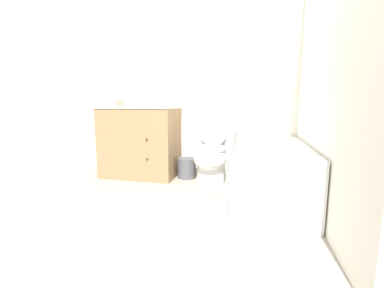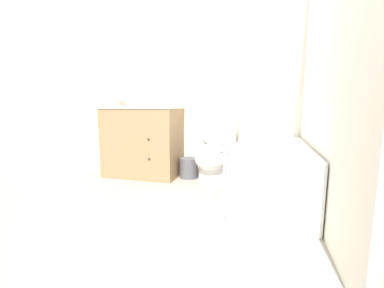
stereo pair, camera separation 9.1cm
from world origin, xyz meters
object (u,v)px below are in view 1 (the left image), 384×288
object	(u,v)px
toilet	(212,152)
bathtub	(270,171)
sink_faucet	(146,103)
wastebasket	(187,168)
tissue_box	(166,102)
soap_dispenser	(165,101)
bath_towel_folded	(261,150)
vanity_cabinet	(141,141)
hand_towel_folded	(111,103)

from	to	relation	value
toilet	bathtub	size ratio (longest dim) A/B	0.60
sink_faucet	wastebasket	distance (m)	1.00
tissue_box	soap_dispenser	distance (m)	0.11
wastebasket	bath_towel_folded	world-z (taller)	bath_towel_folded
wastebasket	soap_dispenser	world-z (taller)	soap_dispenser
vanity_cabinet	bath_towel_folded	distance (m)	1.74
toilet	wastebasket	distance (m)	0.41
bathtub	hand_towel_folded	size ratio (longest dim) A/B	5.95
vanity_cabinet	soap_dispenser	distance (m)	0.61
vanity_cabinet	soap_dispenser	world-z (taller)	soap_dispenser
tissue_box	hand_towel_folded	world-z (taller)	tissue_box
vanity_cabinet	bath_towel_folded	bearing A→B (deg)	-33.78
bathtub	toilet	bearing A→B (deg)	149.33
toilet	soap_dispenser	xyz separation A→B (m)	(-0.57, 0.02, 0.59)
tissue_box	sink_faucet	bearing A→B (deg)	159.86
sink_faucet	tissue_box	size ratio (longest dim) A/B	1.08
sink_faucet	soap_dispenser	world-z (taller)	soap_dispenser
sink_faucet	wastebasket	bearing A→B (deg)	-14.84
vanity_cabinet	hand_towel_folded	world-z (taller)	hand_towel_folded
vanity_cabinet	hand_towel_folded	size ratio (longest dim) A/B	3.89
bathtub	wastebasket	xyz separation A→B (m)	(-0.96, 0.47, -0.14)
vanity_cabinet	bath_towel_folded	xyz separation A→B (m)	(1.44, -0.96, 0.11)
wastebasket	sink_faucet	bearing A→B (deg)	165.16
wastebasket	bath_towel_folded	xyz separation A→B (m)	(0.85, -0.99, 0.43)
tissue_box	bath_towel_folded	bearing A→B (deg)	-42.76
tissue_box	hand_towel_folded	bearing A→B (deg)	-162.36
hand_towel_folded	tissue_box	bearing A→B (deg)	17.64
soap_dispenser	bath_towel_folded	distance (m)	1.48
tissue_box	bathtub	bearing A→B (deg)	-22.41
sink_faucet	bathtub	xyz separation A→B (m)	(1.55, -0.62, -0.65)
toilet	vanity_cabinet	bearing A→B (deg)	175.92
wastebasket	tissue_box	size ratio (longest dim) A/B	1.87
wastebasket	bath_towel_folded	size ratio (longest dim) A/B	0.85
toilet	hand_towel_folded	xyz separation A→B (m)	(-1.23, -0.07, 0.56)
vanity_cabinet	wastebasket	world-z (taller)	vanity_cabinet
sink_faucet	tissue_box	xyz separation A→B (m)	(0.33, -0.12, 0.01)
tissue_box	soap_dispenser	xyz separation A→B (m)	(0.02, -0.10, 0.02)
sink_faucet	soap_dispenser	xyz separation A→B (m)	(0.35, -0.23, 0.03)
bathtub	soap_dispenser	bearing A→B (deg)	161.64
bathtub	soap_dispenser	xyz separation A→B (m)	(-1.20, 0.40, 0.68)
bathtub	tissue_box	bearing A→B (deg)	157.59
toilet	soap_dispenser	distance (m)	0.82
vanity_cabinet	soap_dispenser	size ratio (longest dim) A/B	6.58
bath_towel_folded	hand_towel_folded	bearing A→B (deg)	154.77
tissue_box	bath_towel_folded	distance (m)	1.56
toilet	bath_towel_folded	size ratio (longest dim) A/B	2.97
tissue_box	wastebasket	bearing A→B (deg)	-7.86
bath_towel_folded	sink_faucet	bearing A→B (deg)	141.45
sink_faucet	bath_towel_folded	world-z (taller)	sink_faucet
bathtub	soap_dispenser	size ratio (longest dim) A/B	10.08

